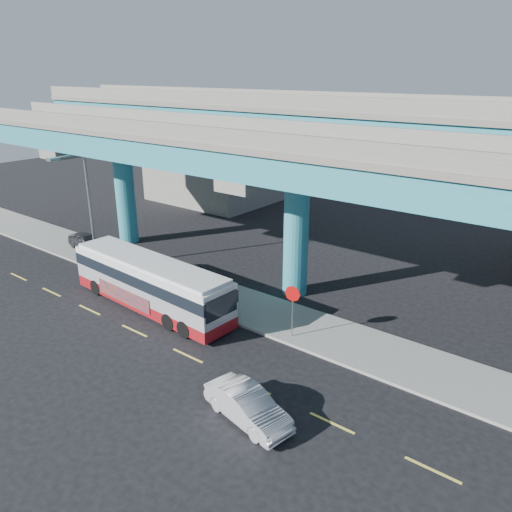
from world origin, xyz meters
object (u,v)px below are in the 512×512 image
Objects in this scene: transit_bus at (150,282)px; sedan at (248,406)px; stop_sign at (292,300)px; street_lamp at (81,195)px; parked_car at (87,241)px.

sedan is (10.67, -4.35, -0.96)m from transit_bus.
street_lamp is at bearing -164.63° from stop_sign.
sedan is 23.42m from parked_car.
street_lamp is at bearing 84.36° from sedan.
transit_bus reaches higher than sedan.
transit_bus is 2.75× the size of sedan.
transit_bus is at bearing 78.96° from sedan.
stop_sign reaches higher than transit_bus.
transit_bus is at bearing -153.95° from stop_sign.
street_lamp is (-18.57, 5.60, 4.65)m from sedan.
parked_car reaches higher than sedan.
street_lamp reaches higher than stop_sign.
transit_bus is 8.82m from street_lamp.
parked_car is 6.16m from street_lamp.
sedan is 1.50× the size of stop_sign.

